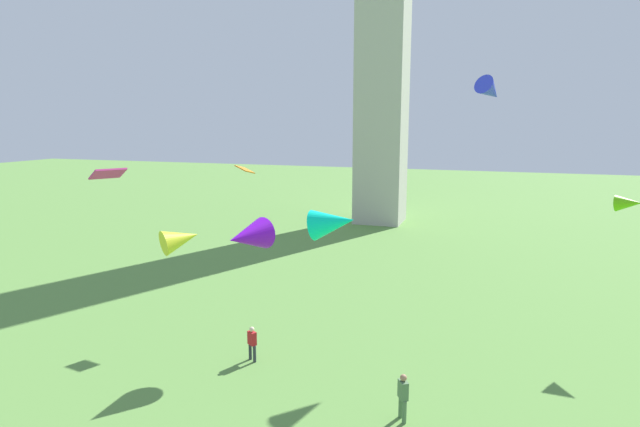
{
  "coord_description": "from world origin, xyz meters",
  "views": [
    {
      "loc": [
        4.8,
        0.01,
        10.77
      ],
      "look_at": [
        -2.4,
        21.05,
        6.83
      ],
      "focal_mm": 29.15,
      "sensor_mm": 36.0,
      "label": 1
    }
  ],
  "objects_px": {
    "kite_flying_3": "(490,91)",
    "kite_flying_1": "(181,239)",
    "kite_flying_0": "(247,237)",
    "kite_flying_2": "(333,223)",
    "person_0": "(403,394)",
    "kite_flying_6": "(245,169)",
    "kite_flying_9": "(629,203)",
    "person_1": "(252,342)",
    "kite_flying_7": "(108,174)"
  },
  "relations": [
    {
      "from": "person_0",
      "to": "kite_flying_6",
      "type": "height_order",
      "value": "kite_flying_6"
    },
    {
      "from": "kite_flying_0",
      "to": "kite_flying_9",
      "type": "bearing_deg",
      "value": 45.86
    },
    {
      "from": "person_0",
      "to": "kite_flying_1",
      "type": "relative_size",
      "value": 1.17
    },
    {
      "from": "kite_flying_2",
      "to": "kite_flying_9",
      "type": "relative_size",
      "value": 1.1
    },
    {
      "from": "kite_flying_7",
      "to": "kite_flying_3",
      "type": "bearing_deg",
      "value": -29.01
    },
    {
      "from": "person_1",
      "to": "kite_flying_0",
      "type": "distance_m",
      "value": 4.79
    },
    {
      "from": "kite_flying_6",
      "to": "person_1",
      "type": "bearing_deg",
      "value": 144.46
    },
    {
      "from": "kite_flying_9",
      "to": "person_1",
      "type": "bearing_deg",
      "value": 142.99
    },
    {
      "from": "kite_flying_0",
      "to": "kite_flying_3",
      "type": "distance_m",
      "value": 15.19
    },
    {
      "from": "kite_flying_7",
      "to": "kite_flying_9",
      "type": "bearing_deg",
      "value": -40.41
    },
    {
      "from": "person_0",
      "to": "kite_flying_9",
      "type": "distance_m",
      "value": 15.55
    },
    {
      "from": "person_0",
      "to": "kite_flying_2",
      "type": "distance_m",
      "value": 7.12
    },
    {
      "from": "kite_flying_3",
      "to": "kite_flying_7",
      "type": "xyz_separation_m",
      "value": [
        -15.87,
        -11.13,
        -3.92
      ]
    },
    {
      "from": "kite_flying_1",
      "to": "kite_flying_9",
      "type": "distance_m",
      "value": 21.5
    },
    {
      "from": "kite_flying_0",
      "to": "kite_flying_2",
      "type": "relative_size",
      "value": 1.53
    },
    {
      "from": "kite_flying_0",
      "to": "kite_flying_1",
      "type": "xyz_separation_m",
      "value": [
        0.83,
        -6.4,
        1.34
      ]
    },
    {
      "from": "person_0",
      "to": "kite_flying_0",
      "type": "bearing_deg",
      "value": 37.74
    },
    {
      "from": "kite_flying_2",
      "to": "kite_flying_6",
      "type": "bearing_deg",
      "value": 41.06
    },
    {
      "from": "person_0",
      "to": "kite_flying_9",
      "type": "bearing_deg",
      "value": -68.03
    },
    {
      "from": "kite_flying_6",
      "to": "person_0",
      "type": "bearing_deg",
      "value": 167.5
    },
    {
      "from": "kite_flying_1",
      "to": "kite_flying_7",
      "type": "xyz_separation_m",
      "value": [
        -6.73,
        4.53,
        1.51
      ]
    },
    {
      "from": "person_1",
      "to": "kite_flying_9",
      "type": "height_order",
      "value": "kite_flying_9"
    },
    {
      "from": "kite_flying_1",
      "to": "kite_flying_2",
      "type": "bearing_deg",
      "value": -127.05
    },
    {
      "from": "person_1",
      "to": "kite_flying_6",
      "type": "relative_size",
      "value": 1.37
    },
    {
      "from": "kite_flying_2",
      "to": "kite_flying_6",
      "type": "height_order",
      "value": "kite_flying_6"
    },
    {
      "from": "kite_flying_0",
      "to": "kite_flying_2",
      "type": "height_order",
      "value": "kite_flying_2"
    },
    {
      "from": "kite_flying_2",
      "to": "person_1",
      "type": "bearing_deg",
      "value": 51.74
    },
    {
      "from": "person_0",
      "to": "kite_flying_1",
      "type": "distance_m",
      "value": 9.68
    },
    {
      "from": "kite_flying_2",
      "to": "kite_flying_9",
      "type": "xyz_separation_m",
      "value": [
        11.09,
        13.1,
        -0.75
      ]
    },
    {
      "from": "kite_flying_2",
      "to": "kite_flying_9",
      "type": "bearing_deg",
      "value": -38.56
    },
    {
      "from": "person_1",
      "to": "kite_flying_3",
      "type": "distance_m",
      "value": 17.92
    },
    {
      "from": "person_1",
      "to": "kite_flying_7",
      "type": "height_order",
      "value": "kite_flying_7"
    },
    {
      "from": "kite_flying_3",
      "to": "kite_flying_9",
      "type": "height_order",
      "value": "kite_flying_3"
    },
    {
      "from": "kite_flying_1",
      "to": "kite_flying_2",
      "type": "distance_m",
      "value": 5.05
    },
    {
      "from": "kite_flying_3",
      "to": "kite_flying_1",
      "type": "bearing_deg",
      "value": 89.99
    },
    {
      "from": "person_0",
      "to": "kite_flying_2",
      "type": "bearing_deg",
      "value": 100.9
    },
    {
      "from": "kite_flying_7",
      "to": "kite_flying_9",
      "type": "height_order",
      "value": "kite_flying_7"
    },
    {
      "from": "kite_flying_2",
      "to": "kite_flying_7",
      "type": "relative_size",
      "value": 0.97
    },
    {
      "from": "kite_flying_0",
      "to": "kite_flying_9",
      "type": "relative_size",
      "value": 1.69
    },
    {
      "from": "kite_flying_6",
      "to": "kite_flying_9",
      "type": "height_order",
      "value": "kite_flying_6"
    },
    {
      "from": "person_0",
      "to": "kite_flying_9",
      "type": "height_order",
      "value": "kite_flying_9"
    },
    {
      "from": "person_1",
      "to": "kite_flying_9",
      "type": "xyz_separation_m",
      "value": [
        16.3,
        8.73,
        5.9
      ]
    },
    {
      "from": "kite_flying_2",
      "to": "kite_flying_9",
      "type": "distance_m",
      "value": 17.18
    },
    {
      "from": "kite_flying_0",
      "to": "kite_flying_6",
      "type": "xyz_separation_m",
      "value": [
        -2.66,
        5.09,
        2.53
      ]
    },
    {
      "from": "person_0",
      "to": "kite_flying_6",
      "type": "bearing_deg",
      "value": 21.8
    },
    {
      "from": "kite_flying_2",
      "to": "kite_flying_3",
      "type": "height_order",
      "value": "kite_flying_3"
    },
    {
      "from": "person_1",
      "to": "kite_flying_7",
      "type": "distance_m",
      "value": 9.94
    },
    {
      "from": "person_0",
      "to": "kite_flying_7",
      "type": "height_order",
      "value": "kite_flying_7"
    },
    {
      "from": "kite_flying_3",
      "to": "kite_flying_7",
      "type": "bearing_deg",
      "value": 65.31
    },
    {
      "from": "kite_flying_0",
      "to": "kite_flying_1",
      "type": "distance_m",
      "value": 6.59
    }
  ]
}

